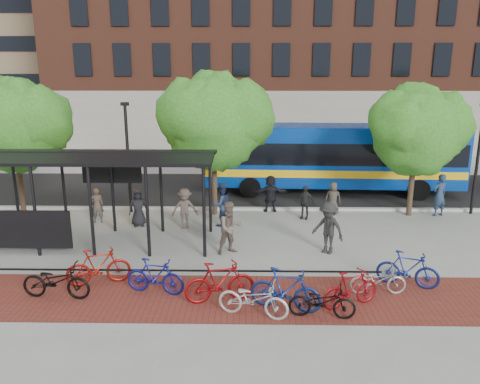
{
  "coord_description": "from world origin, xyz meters",
  "views": [
    {
      "loc": [
        -1.45,
        -17.55,
        6.49
      ],
      "look_at": [
        -1.79,
        1.26,
        1.6
      ],
      "focal_mm": 35.0,
      "sensor_mm": 36.0,
      "label": 1
    }
  ],
  "objects_px": {
    "bus": "(332,154)",
    "pedestrian_3": "(185,209)",
    "bike_1": "(98,267)",
    "bike_7": "(285,290)",
    "pedestrian_4": "(305,202)",
    "pedestrian_8": "(230,228)",
    "bike_5": "(220,282)",
    "bike_8": "(322,301)",
    "bike_0": "(56,281)",
    "pedestrian_5": "(270,193)",
    "bus_shelter": "(70,167)",
    "pedestrian_0": "(138,207)",
    "pedestrian_1": "(97,205)",
    "tree_b": "(216,118)",
    "bike_10": "(378,280)",
    "bike_3": "(155,276)",
    "tree_c": "(418,127)",
    "bike_11": "(408,269)",
    "bike_9": "(351,289)",
    "lamp_post_left": "(128,155)",
    "pedestrian_7": "(439,195)",
    "bike_6": "(253,299)",
    "pedestrian_2": "(221,204)",
    "tree_a": "(16,122)",
    "pedestrian_9": "(328,228)",
    "lamp_post_right": "(478,156)",
    "pedestrian_6": "(333,198)"
  },
  "relations": [
    {
      "from": "bus",
      "to": "pedestrian_3",
      "type": "distance_m",
      "value": 9.64
    },
    {
      "from": "bike_1",
      "to": "bike_7",
      "type": "distance_m",
      "value": 5.9
    },
    {
      "from": "pedestrian_4",
      "to": "pedestrian_8",
      "type": "distance_m",
      "value": 5.26
    },
    {
      "from": "bike_5",
      "to": "bike_8",
      "type": "height_order",
      "value": "bike_5"
    },
    {
      "from": "bike_0",
      "to": "pedestrian_5",
      "type": "distance_m",
      "value": 11.12
    },
    {
      "from": "bus_shelter",
      "to": "bike_5",
      "type": "bearing_deg",
      "value": -38.94
    },
    {
      "from": "pedestrian_0",
      "to": "pedestrian_1",
      "type": "xyz_separation_m",
      "value": [
        -1.9,
        0.41,
        -0.04
      ]
    },
    {
      "from": "tree_b",
      "to": "bus",
      "type": "xyz_separation_m",
      "value": [
        5.97,
        4.2,
        -2.35
      ]
    },
    {
      "from": "tree_b",
      "to": "pedestrian_4",
      "type": "relative_size",
      "value": 4.22
    },
    {
      "from": "bus",
      "to": "bike_10",
      "type": "relative_size",
      "value": 8.15
    },
    {
      "from": "bike_3",
      "to": "pedestrian_5",
      "type": "bearing_deg",
      "value": -11.78
    },
    {
      "from": "bike_1",
      "to": "bike_10",
      "type": "xyz_separation_m",
      "value": [
        8.54,
        -0.5,
        -0.15
      ]
    },
    {
      "from": "tree_c",
      "to": "bike_3",
      "type": "bearing_deg",
      "value": -141.86
    },
    {
      "from": "bike_5",
      "to": "pedestrian_4",
      "type": "height_order",
      "value": "pedestrian_4"
    },
    {
      "from": "bike_0",
      "to": "bike_11",
      "type": "distance_m",
      "value": 10.59
    },
    {
      "from": "tree_c",
      "to": "bike_9",
      "type": "xyz_separation_m",
      "value": [
        -4.64,
        -8.81,
        -3.51
      ]
    },
    {
      "from": "tree_c",
      "to": "lamp_post_left",
      "type": "height_order",
      "value": "tree_c"
    },
    {
      "from": "lamp_post_left",
      "to": "pedestrian_4",
      "type": "bearing_deg",
      "value": -6.44
    },
    {
      "from": "bike_7",
      "to": "pedestrian_7",
      "type": "xyz_separation_m",
      "value": [
        7.71,
        8.92,
        0.37
      ]
    },
    {
      "from": "bike_1",
      "to": "pedestrian_1",
      "type": "distance_m",
      "value": 6.42
    },
    {
      "from": "bus",
      "to": "pedestrian_8",
      "type": "bearing_deg",
      "value": -117.22
    },
    {
      "from": "bike_6",
      "to": "pedestrian_1",
      "type": "distance_m",
      "value": 10.49
    },
    {
      "from": "bike_10",
      "to": "pedestrian_2",
      "type": "xyz_separation_m",
      "value": [
        -5.03,
        6.3,
        0.51
      ]
    },
    {
      "from": "bike_1",
      "to": "bike_9",
      "type": "relative_size",
      "value": 1.08
    },
    {
      "from": "bike_1",
      "to": "bike_10",
      "type": "height_order",
      "value": "bike_1"
    },
    {
      "from": "tree_c",
      "to": "bike_8",
      "type": "distance_m",
      "value": 11.51
    },
    {
      "from": "tree_c",
      "to": "pedestrian_8",
      "type": "bearing_deg",
      "value": -149.34
    },
    {
      "from": "tree_a",
      "to": "tree_c",
      "type": "distance_m",
      "value": 18.0
    },
    {
      "from": "bike_3",
      "to": "bus_shelter",
      "type": "bearing_deg",
      "value": 54.89
    },
    {
      "from": "bus",
      "to": "pedestrian_7",
      "type": "relative_size",
      "value": 6.98
    },
    {
      "from": "bus",
      "to": "bike_10",
      "type": "distance_m",
      "value": 12.33
    },
    {
      "from": "bus_shelter",
      "to": "bike_5",
      "type": "distance_m",
      "value": 7.92
    },
    {
      "from": "tree_a",
      "to": "pedestrian_9",
      "type": "relative_size",
      "value": 3.22
    },
    {
      "from": "bus",
      "to": "bike_8",
      "type": "height_order",
      "value": "bus"
    },
    {
      "from": "bike_1",
      "to": "bike_0",
      "type": "bearing_deg",
      "value": 116.47
    },
    {
      "from": "bike_10",
      "to": "pedestrian_4",
      "type": "height_order",
      "value": "pedestrian_4"
    },
    {
      "from": "bus",
      "to": "bike_11",
      "type": "xyz_separation_m",
      "value": [
        0.42,
        -11.68,
        -1.54
      ]
    },
    {
      "from": "lamp_post_right",
      "to": "pedestrian_4",
      "type": "xyz_separation_m",
      "value": [
        -7.91,
        -0.91,
        -1.98
      ]
    },
    {
      "from": "bike_7",
      "to": "pedestrian_6",
      "type": "distance_m",
      "value": 9.54
    },
    {
      "from": "lamp_post_right",
      "to": "pedestrian_9",
      "type": "relative_size",
      "value": 2.67
    },
    {
      "from": "bike_10",
      "to": "bike_9",
      "type": "bearing_deg",
      "value": 128.13
    },
    {
      "from": "pedestrian_3",
      "to": "pedestrian_6",
      "type": "relative_size",
      "value": 1.14
    },
    {
      "from": "tree_b",
      "to": "bike_5",
      "type": "height_order",
      "value": "tree_b"
    },
    {
      "from": "lamp_post_left",
      "to": "pedestrian_9",
      "type": "height_order",
      "value": "lamp_post_left"
    },
    {
      "from": "bike_7",
      "to": "tree_c",
      "type": "bearing_deg",
      "value": -17.35
    },
    {
      "from": "bus_shelter",
      "to": "lamp_post_left",
      "type": "bearing_deg",
      "value": 74.47
    },
    {
      "from": "bike_1",
      "to": "lamp_post_right",
      "type": "bearing_deg",
      "value": -81.05
    },
    {
      "from": "tree_a",
      "to": "pedestrian_2",
      "type": "bearing_deg",
      "value": -10.37
    },
    {
      "from": "pedestrian_6",
      "to": "pedestrian_9",
      "type": "xyz_separation_m",
      "value": [
        -1.03,
        -4.84,
        0.2
      ]
    },
    {
      "from": "bus",
      "to": "bike_7",
      "type": "relative_size",
      "value": 6.75
    }
  ]
}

